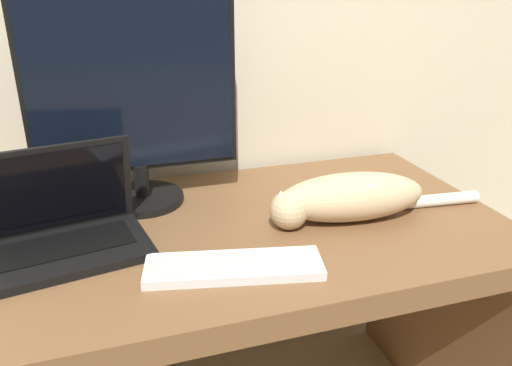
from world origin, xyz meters
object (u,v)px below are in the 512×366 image
at_px(laptop, 63,231).
at_px(cat, 348,197).
at_px(monitor, 134,101).
at_px(external_keyboard, 234,267).

height_order(laptop, cat, laptop).
distance_m(monitor, cat, 0.58).
relative_size(monitor, laptop, 1.43).
bearing_deg(monitor, cat, -28.51).
bearing_deg(laptop, cat, -14.20).
height_order(monitor, laptop, monitor).
bearing_deg(cat, external_keyboard, -150.33).
distance_m(monitor, laptop, 0.37).
xyz_separation_m(monitor, external_keyboard, (0.14, -0.41, -0.26)).
height_order(external_keyboard, cat, cat).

